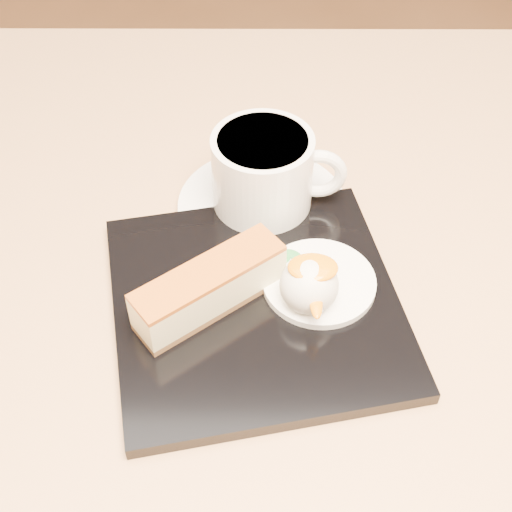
{
  "coord_description": "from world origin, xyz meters",
  "views": [
    {
      "loc": [
        0.04,
        -0.38,
        1.16
      ],
      "look_at": [
        0.04,
        -0.01,
        0.76
      ],
      "focal_mm": 50.0,
      "sensor_mm": 36.0,
      "label": 1
    }
  ],
  "objects_px": {
    "cheesecake": "(210,288)",
    "table": "(216,386)",
    "coffee_cup": "(265,171)",
    "saucer": "(262,207)",
    "dessert_plate": "(256,304)",
    "ice_cream_scoop": "(309,285)"
  },
  "relations": [
    {
      "from": "cheesecake",
      "to": "table",
      "type": "bearing_deg",
      "value": 60.57
    },
    {
      "from": "cheesecake",
      "to": "ice_cream_scoop",
      "type": "relative_size",
      "value": 2.61
    },
    {
      "from": "cheesecake",
      "to": "ice_cream_scoop",
      "type": "bearing_deg",
      "value": -37.4
    },
    {
      "from": "ice_cream_scoop",
      "to": "coffee_cup",
      "type": "bearing_deg",
      "value": 105.62
    },
    {
      "from": "table",
      "to": "dessert_plate",
      "type": "bearing_deg",
      "value": -33.92
    },
    {
      "from": "coffee_cup",
      "to": "saucer",
      "type": "bearing_deg",
      "value": 180.0
    },
    {
      "from": "dessert_plate",
      "to": "saucer",
      "type": "height_order",
      "value": "dessert_plate"
    },
    {
      "from": "dessert_plate",
      "to": "cheesecake",
      "type": "relative_size",
      "value": 1.88
    },
    {
      "from": "cheesecake",
      "to": "saucer",
      "type": "distance_m",
      "value": 0.13
    },
    {
      "from": "cheesecake",
      "to": "coffee_cup",
      "type": "xyz_separation_m",
      "value": [
        0.04,
        0.12,
        0.01
      ]
    },
    {
      "from": "dessert_plate",
      "to": "ice_cream_scoop",
      "type": "height_order",
      "value": "ice_cream_scoop"
    },
    {
      "from": "table",
      "to": "cheesecake",
      "type": "relative_size",
      "value": 6.83
    },
    {
      "from": "cheesecake",
      "to": "saucer",
      "type": "height_order",
      "value": "cheesecake"
    },
    {
      "from": "dessert_plate",
      "to": "coffee_cup",
      "type": "height_order",
      "value": "coffee_cup"
    },
    {
      "from": "table",
      "to": "dessert_plate",
      "type": "height_order",
      "value": "dessert_plate"
    },
    {
      "from": "dessert_plate",
      "to": "table",
      "type": "bearing_deg",
      "value": 146.08
    },
    {
      "from": "saucer",
      "to": "coffee_cup",
      "type": "xyz_separation_m",
      "value": [
        0.0,
        -0.0,
        0.04
      ]
    },
    {
      "from": "saucer",
      "to": "coffee_cup",
      "type": "relative_size",
      "value": 1.29
    },
    {
      "from": "ice_cream_scoop",
      "to": "saucer",
      "type": "relative_size",
      "value": 0.3
    },
    {
      "from": "ice_cream_scoop",
      "to": "coffee_cup",
      "type": "relative_size",
      "value": 0.39
    },
    {
      "from": "table",
      "to": "cheesecake",
      "type": "xyz_separation_m",
      "value": [
        0.0,
        -0.03,
        0.19
      ]
    },
    {
      "from": "dessert_plate",
      "to": "saucer",
      "type": "xyz_separation_m",
      "value": [
        0.01,
        0.11,
        -0.0
      ]
    }
  ]
}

